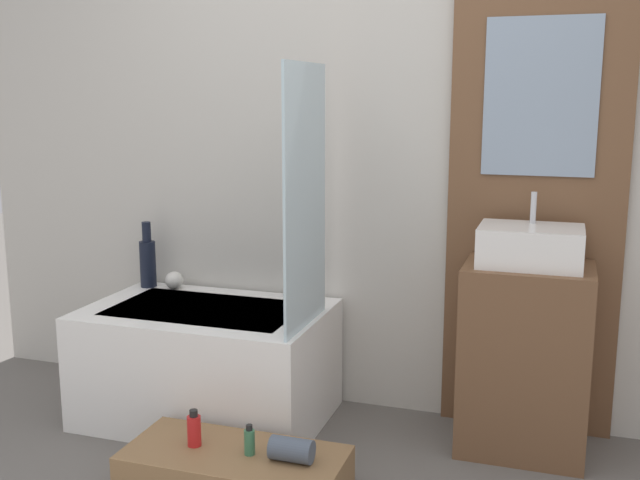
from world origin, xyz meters
name	(u,v)px	position (x,y,z in m)	size (l,w,h in m)	color
wall_tiled_back	(369,138)	(0.00, 1.58, 1.30)	(4.20, 0.06, 2.60)	beige
wall_wood_accent	(538,139)	(0.76, 1.53, 1.31)	(0.75, 0.04, 2.60)	brown
bathtub	(208,363)	(-0.66, 1.17, 0.27)	(1.10, 0.72, 0.53)	white
glass_shower_screen	(305,198)	(-0.14, 1.08, 1.08)	(0.01, 0.49, 1.09)	silver
wooden_step_bench	(235,472)	(-0.25, 0.58, 0.09)	(0.84, 0.39, 0.17)	olive
vanity_cabinet	(524,358)	(0.76, 1.31, 0.40)	(0.52, 0.40, 0.81)	brown
sink	(530,246)	(0.76, 1.31, 0.89)	(0.42, 0.30, 0.29)	white
vase_tall_dark	(148,260)	(-1.12, 1.44, 0.67)	(0.08, 0.08, 0.34)	black
vase_round_light	(174,280)	(-0.97, 1.43, 0.58)	(0.09, 0.09, 0.09)	silver
bottle_soap_primary	(194,430)	(-0.42, 0.58, 0.24)	(0.05, 0.05, 0.14)	red
bottle_soap_secondary	(249,441)	(-0.18, 0.58, 0.22)	(0.04, 0.04, 0.12)	#38704C
towel_roll	(292,450)	(-0.02, 0.58, 0.22)	(0.09, 0.09, 0.16)	#4C5666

